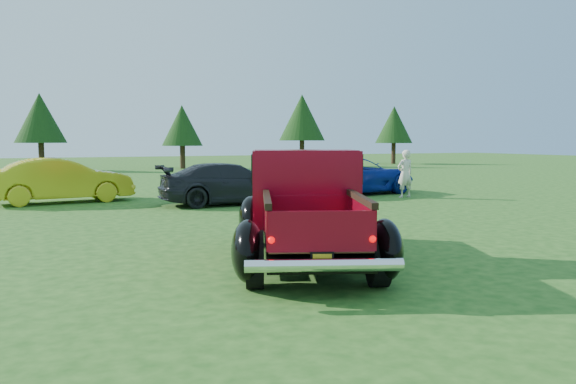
# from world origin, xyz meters

# --- Properties ---
(ground) EXTENTS (120.00, 120.00, 0.00)m
(ground) POSITION_xyz_m (0.00, 0.00, 0.00)
(ground) COLOR #1E4D16
(ground) RESTS_ON ground
(tree_mid_left) EXTENTS (3.20, 3.20, 5.00)m
(tree_mid_left) POSITION_xyz_m (-3.00, 31.00, 3.38)
(tree_mid_left) COLOR #332114
(tree_mid_left) RESTS_ON ground
(tree_mid_right) EXTENTS (2.82, 2.82, 4.40)m
(tree_mid_right) POSITION_xyz_m (6.00, 30.00, 2.97)
(tree_mid_right) COLOR #332114
(tree_mid_right) RESTS_ON ground
(tree_east) EXTENTS (3.46, 3.46, 5.40)m
(tree_east) POSITION_xyz_m (15.00, 29.50, 3.66)
(tree_east) COLOR #332114
(tree_east) RESTS_ON ground
(tree_far_east) EXTENTS (3.07, 3.07, 4.80)m
(tree_far_east) POSITION_xyz_m (24.00, 30.50, 3.25)
(tree_far_east) COLOR #332114
(tree_far_east) RESTS_ON ground
(pickup_truck) EXTENTS (3.67, 5.22, 1.82)m
(pickup_truck) POSITION_xyz_m (0.68, -0.24, 0.86)
(pickup_truck) COLOR black
(pickup_truck) RESTS_ON ground
(show_car_yellow) EXTENTS (4.47, 2.03, 1.42)m
(show_car_yellow) POSITION_xyz_m (-2.69, 10.47, 0.71)
(show_car_yellow) COLOR gold
(show_car_yellow) RESTS_ON ground
(show_car_grey) EXTENTS (4.46, 1.94, 1.28)m
(show_car_grey) POSITION_xyz_m (2.07, 7.82, 0.64)
(show_car_grey) COLOR black
(show_car_grey) RESTS_ON ground
(show_car_blue) EXTENTS (5.26, 3.17, 1.37)m
(show_car_blue) POSITION_xyz_m (7.23, 9.09, 0.68)
(show_car_blue) COLOR navy
(show_car_blue) RESTS_ON ground
(spectator) EXTENTS (0.60, 0.39, 1.65)m
(spectator) POSITION_xyz_m (8.20, 7.25, 0.82)
(spectator) COLOR beige
(spectator) RESTS_ON ground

